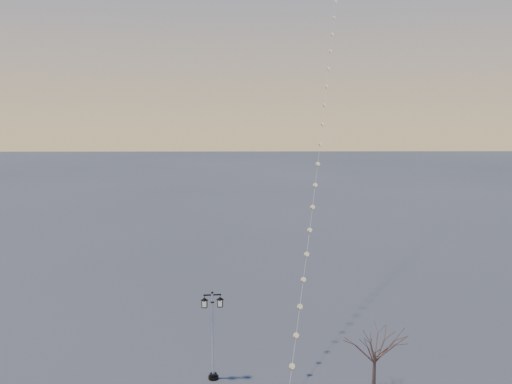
{
  "coord_description": "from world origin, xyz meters",
  "views": [
    {
      "loc": [
        -0.92,
        -25.59,
        15.68
      ],
      "look_at": [
        -0.59,
        6.77,
        10.26
      ],
      "focal_mm": 37.07,
      "sensor_mm": 36.0,
      "label": 1
    }
  ],
  "objects": [
    {
      "name": "street_lamp",
      "position": [
        -3.1,
        2.72,
        2.92
      ],
      "size": [
        1.34,
        0.59,
        5.27
      ],
      "rotation": [
        0.0,
        0.0,
        0.1
      ],
      "color": "black",
      "rests_on": "ground"
    },
    {
      "name": "bare_tree",
      "position": [
        5.8,
        1.12,
        2.68
      ],
      "size": [
        2.33,
        2.33,
        3.86
      ],
      "rotation": [
        0.0,
        0.0,
        0.27
      ],
      "color": "brown",
      "rests_on": "ground"
    },
    {
      "name": "kite_train",
      "position": [
        5.87,
        21.0,
        22.35
      ],
      "size": [
        10.32,
        42.31,
        44.88
      ],
      "rotation": [
        0.0,
        0.0,
        -0.3
      ],
      "color": "#39271E",
      "rests_on": "ground"
    }
  ]
}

